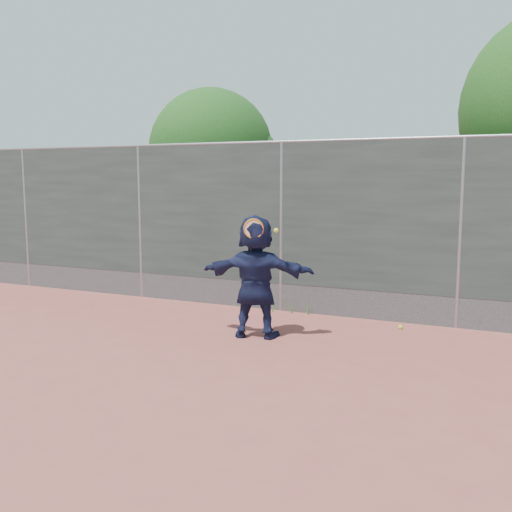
% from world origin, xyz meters
% --- Properties ---
extents(ground, '(80.00, 80.00, 0.00)m').
position_xyz_m(ground, '(0.00, 0.00, 0.00)').
color(ground, '#9E4C42').
rests_on(ground, ground).
extents(player, '(1.78, 0.87, 1.84)m').
position_xyz_m(player, '(0.28, 1.75, 0.92)').
color(player, '#161C3D').
rests_on(player, ground).
extents(ball_ground, '(0.07, 0.07, 0.07)m').
position_xyz_m(ball_ground, '(2.21, 3.06, 0.03)').
color(ball_ground, '#D5E432').
rests_on(ball_ground, ground).
extents(fence, '(20.00, 0.06, 3.03)m').
position_xyz_m(fence, '(-0.00, 3.50, 1.58)').
color(fence, '#38423D').
rests_on(fence, ground).
extents(swing_action, '(0.51, 0.15, 0.51)m').
position_xyz_m(swing_action, '(0.36, 1.56, 1.63)').
color(swing_action, orange).
rests_on(swing_action, ground).
extents(tree_left, '(3.15, 3.00, 4.53)m').
position_xyz_m(tree_left, '(-2.85, 6.55, 2.94)').
color(tree_left, '#382314').
rests_on(tree_left, ground).
extents(weed_clump, '(0.68, 0.07, 0.30)m').
position_xyz_m(weed_clump, '(0.29, 3.38, 0.13)').
color(weed_clump, '#387226').
rests_on(weed_clump, ground).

